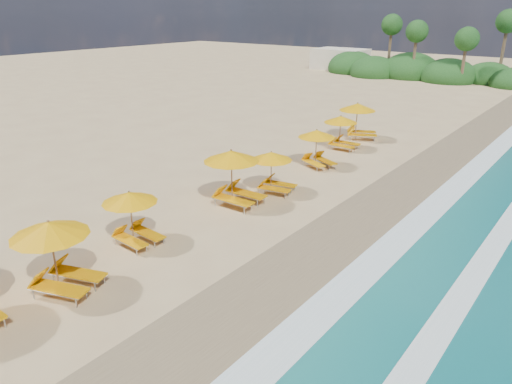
% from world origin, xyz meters
% --- Properties ---
extents(ground, '(160.00, 160.00, 0.00)m').
position_xyz_m(ground, '(0.00, 0.00, 0.00)').
color(ground, tan).
rests_on(ground, ground).
extents(wet_sand, '(4.00, 160.00, 0.01)m').
position_xyz_m(wet_sand, '(4.00, 0.00, 0.01)').
color(wet_sand, '#8D7854').
rests_on(wet_sand, ground).
extents(surf_foam, '(4.00, 160.00, 0.01)m').
position_xyz_m(surf_foam, '(6.70, 0.00, 0.03)').
color(surf_foam, white).
rests_on(surf_foam, ground).
extents(station_2, '(3.05, 3.00, 2.38)m').
position_xyz_m(station_2, '(-1.47, -7.93, 1.33)').
color(station_2, olive).
rests_on(station_2, ground).
extents(station_3, '(2.29, 2.13, 2.07)m').
position_xyz_m(station_3, '(-2.21, -4.49, 1.16)').
color(station_3, olive).
rests_on(station_3, ground).
extents(station_4, '(2.77, 2.57, 2.52)m').
position_xyz_m(station_4, '(-1.74, 0.75, 1.41)').
color(station_4, olive).
rests_on(station_4, ground).
extents(station_5, '(2.43, 2.33, 2.02)m').
position_xyz_m(station_5, '(-1.23, 2.99, 1.13)').
color(station_5, olive).
rests_on(station_5, ground).
extents(station_6, '(2.73, 2.70, 2.09)m').
position_xyz_m(station_6, '(-1.61, 7.65, 1.17)').
color(station_6, olive).
rests_on(station_6, ground).
extents(station_7, '(2.25, 2.07, 2.10)m').
position_xyz_m(station_7, '(-2.24, 11.64, 1.18)').
color(station_7, olive).
rests_on(station_7, ground).
extents(station_8, '(3.25, 3.25, 2.44)m').
position_xyz_m(station_8, '(-2.53, 14.54, 1.37)').
color(station_8, olive).
rests_on(station_8, ground).
extents(treeline, '(25.80, 8.80, 9.74)m').
position_xyz_m(treeline, '(-9.94, 45.51, 1.00)').
color(treeline, '#163D14').
rests_on(treeline, ground).
extents(beach_building, '(7.00, 5.00, 2.80)m').
position_xyz_m(beach_building, '(-22.00, 48.00, 1.40)').
color(beach_building, beige).
rests_on(beach_building, ground).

